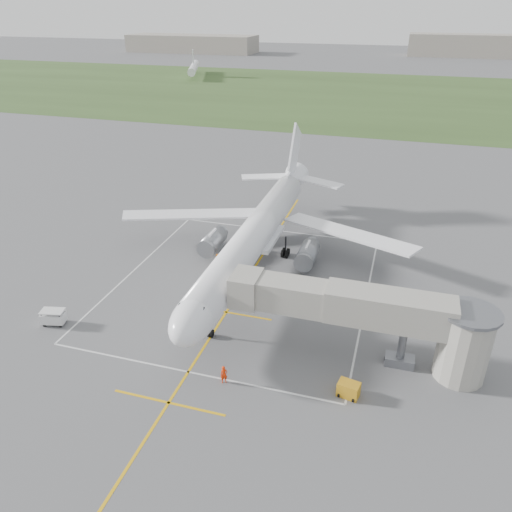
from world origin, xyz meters
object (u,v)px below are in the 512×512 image
(airliner, at_px, (255,234))
(gpu_unit, at_px, (348,390))
(ramp_worker_nose, at_px, (224,375))
(jet_bridge, at_px, (379,317))
(ramp_worker_wing, at_px, (218,261))
(baggage_cart, at_px, (53,317))

(airliner, distance_m, gpu_unit, 24.43)
(airliner, height_order, ramp_worker_nose, airliner)
(airliner, xyz_separation_m, jet_bridge, (15.72, -14.25, 0.35))
(airliner, bearing_deg, ramp_worker_wing, -157.76)
(baggage_cart, bearing_deg, jet_bridge, -6.53)
(airliner, bearing_deg, jet_bridge, -42.19)
(baggage_cart, relative_size, ramp_worker_nose, 1.51)
(airliner, bearing_deg, gpu_unit, -54.35)
(jet_bridge, height_order, gpu_unit, jet_bridge)
(jet_bridge, distance_m, gpu_unit, 6.95)
(airliner, xyz_separation_m, ramp_worker_wing, (-4.34, -1.77, -3.42))
(jet_bridge, distance_m, ramp_worker_nose, 14.49)
(ramp_worker_nose, xyz_separation_m, ramp_worker_wing, (-7.89, 19.32, 0.12))
(gpu_unit, height_order, ramp_worker_nose, ramp_worker_nose)
(airliner, relative_size, ramp_worker_nose, 27.43)
(ramp_worker_nose, height_order, ramp_worker_wing, ramp_worker_wing)
(jet_bridge, height_order, baggage_cart, jet_bridge)
(jet_bridge, xyz_separation_m, baggage_cart, (-31.85, -3.60, -3.92))
(gpu_unit, height_order, ramp_worker_wing, ramp_worker_wing)
(gpu_unit, bearing_deg, ramp_worker_nose, -160.68)
(airliner, xyz_separation_m, baggage_cart, (-16.13, -17.85, -3.57))
(jet_bridge, height_order, ramp_worker_wing, jet_bridge)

